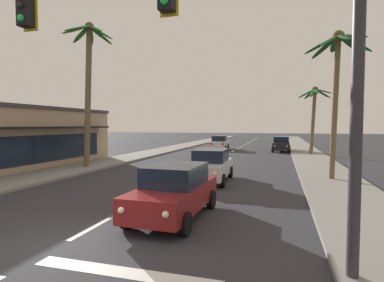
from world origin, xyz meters
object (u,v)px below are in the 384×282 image
at_px(palm_right_second, 337,66).
at_px(palm_left_second, 89,69).
at_px(sedan_oncoming_far, 220,142).
at_px(sedan_parked_nearest_kerb, 281,144).
at_px(sedan_third_in_queue, 211,165).
at_px(sedan_lead_at_stop_bar, 174,191).
at_px(traffic_signal_mast, 173,20).
at_px(palm_right_third, 314,105).

bearing_deg(palm_right_second, palm_left_second, 177.70).
bearing_deg(sedan_oncoming_far, palm_right_second, -62.88).
bearing_deg(palm_left_second, sedan_oncoming_far, 74.12).
height_order(sedan_oncoming_far, sedan_parked_nearest_kerb, same).
height_order(sedan_third_in_queue, palm_left_second, palm_left_second).
relative_size(sedan_lead_at_stop_bar, palm_left_second, 0.46).
bearing_deg(sedan_lead_at_stop_bar, sedan_third_in_queue, 92.47).
xyz_separation_m(traffic_signal_mast, sedan_lead_at_stop_bar, (-1.03, 2.98, -4.30)).
relative_size(traffic_signal_mast, sedan_parked_nearest_kerb, 2.48).
xyz_separation_m(traffic_signal_mast, sedan_oncoming_far, (-4.94, 30.62, -4.30)).
height_order(sedan_parked_nearest_kerb, palm_right_third, palm_right_third).
bearing_deg(palm_left_second, sedan_parked_nearest_kerb, 54.40).
xyz_separation_m(sedan_lead_at_stop_bar, palm_left_second, (-9.24, 8.90, 5.90)).
relative_size(palm_right_second, palm_right_third, 1.15).
relative_size(sedan_third_in_queue, sedan_oncoming_far, 0.99).
height_order(sedan_lead_at_stop_bar, palm_left_second, palm_left_second).
relative_size(sedan_lead_at_stop_bar, palm_right_second, 0.57).
relative_size(palm_left_second, palm_right_second, 1.26).
xyz_separation_m(traffic_signal_mast, palm_right_second, (4.97, 11.27, 0.84)).
bearing_deg(sedan_third_in_queue, sedan_oncoming_far, 99.75).
xyz_separation_m(palm_left_second, palm_right_second, (15.24, -0.61, -0.76)).
xyz_separation_m(traffic_signal_mast, palm_right_third, (5.35, 26.44, -0.19)).
xyz_separation_m(sedan_oncoming_far, sedan_parked_nearest_kerb, (7.23, -1.19, 0.00)).
bearing_deg(palm_right_second, sedan_lead_at_stop_bar, -125.92).
bearing_deg(sedan_third_in_queue, palm_left_second, 165.19).
distance_m(traffic_signal_mast, sedan_third_in_queue, 10.52).
xyz_separation_m(sedan_parked_nearest_kerb, palm_right_third, (3.06, -2.98, 4.11)).
xyz_separation_m(sedan_lead_at_stop_bar, palm_right_second, (6.00, 8.29, 5.14)).
bearing_deg(traffic_signal_mast, palm_right_second, 66.18).
distance_m(traffic_signal_mast, sedan_parked_nearest_kerb, 29.83).
bearing_deg(palm_left_second, palm_right_third, 43.00).
bearing_deg(palm_right_third, sedan_parked_nearest_kerb, 135.68).
bearing_deg(sedan_lead_at_stop_bar, traffic_signal_mast, -70.95).
height_order(traffic_signal_mast, sedan_lead_at_stop_bar, traffic_signal_mast).
height_order(sedan_parked_nearest_kerb, palm_left_second, palm_left_second).
height_order(sedan_lead_at_stop_bar, sedan_oncoming_far, same).
bearing_deg(sedan_third_in_queue, sedan_parked_nearest_kerb, 79.74).
relative_size(sedan_lead_at_stop_bar, sedan_parked_nearest_kerb, 1.00).
height_order(palm_left_second, palm_right_third, palm_left_second).
distance_m(sedan_third_in_queue, sedan_oncoming_far, 21.42).
bearing_deg(sedan_third_in_queue, traffic_signal_mast, -82.15).
relative_size(sedan_oncoming_far, palm_left_second, 0.46).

